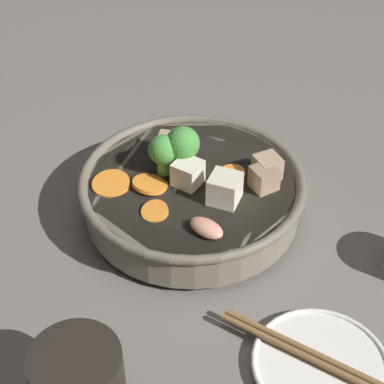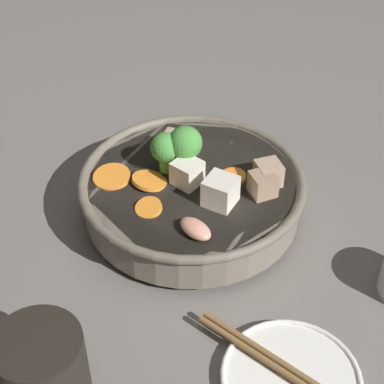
{
  "view_description": "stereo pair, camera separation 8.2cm",
  "coord_description": "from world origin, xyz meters",
  "views": [
    {
      "loc": [
        0.45,
        0.43,
        0.58
      ],
      "look_at": [
        0.0,
        0.0,
        0.04
      ],
      "focal_mm": 60.0,
      "sensor_mm": 36.0,
      "label": 1
    },
    {
      "loc": [
        0.39,
        0.49,
        0.58
      ],
      "look_at": [
        0.0,
        0.0,
        0.04
      ],
      "focal_mm": 60.0,
      "sensor_mm": 36.0,
      "label": 2
    }
  ],
  "objects": [
    {
      "name": "dark_mug",
      "position": [
        0.28,
        0.12,
        0.05
      ],
      "size": [
        0.11,
        0.09,
        0.09
      ],
      "color": "black",
      "rests_on": "ground_plane"
    },
    {
      "name": "stirfry_bowl",
      "position": [
        -0.0,
        0.0,
        0.04
      ],
      "size": [
        0.29,
        0.29,
        0.12
      ],
      "color": "slate",
      "rests_on": "ground_plane"
    },
    {
      "name": "ground_plane",
      "position": [
        0.0,
        0.0,
        0.0
      ],
      "size": [
        3.0,
        3.0,
        0.0
      ],
      "primitive_type": "plane",
      "color": "slate"
    },
    {
      "name": "side_saucer",
      "position": [
        0.08,
        0.26,
        0.01
      ],
      "size": [
        0.15,
        0.15,
        0.01
      ],
      "color": "white",
      "rests_on": "ground_plane"
    },
    {
      "name": "chopsticks_pair",
      "position": [
        0.08,
        0.26,
        0.02
      ],
      "size": [
        0.06,
        0.23,
        0.01
      ],
      "color": "olive",
      "rests_on": "side_saucer"
    }
  ]
}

